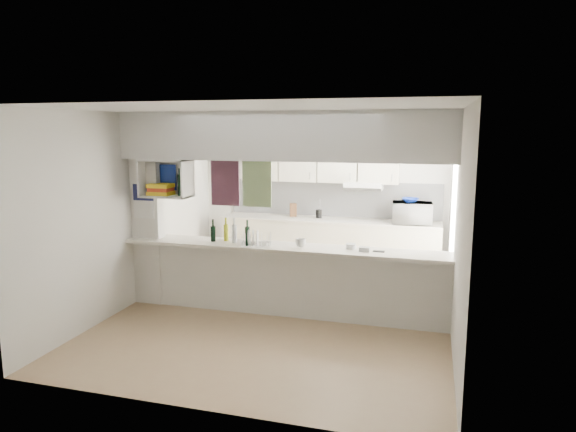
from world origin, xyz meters
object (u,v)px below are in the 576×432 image
(microwave, at_px, (412,213))
(dish_rack, at_px, (256,239))
(wine_bottles, at_px, (230,233))
(bowl, at_px, (410,200))

(microwave, height_order, dish_rack, microwave)
(microwave, bearing_deg, wine_bottles, 38.06)
(bowl, bearing_deg, microwave, -0.50)
(microwave, height_order, wine_bottles, microwave)
(dish_rack, bearing_deg, microwave, 34.13)
(dish_rack, relative_size, wine_bottles, 0.84)
(dish_rack, bearing_deg, wine_bottles, 153.06)
(microwave, xyz_separation_m, dish_rack, (-1.86, -2.10, -0.09))
(microwave, distance_m, wine_bottles, 3.02)
(microwave, distance_m, dish_rack, 2.81)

